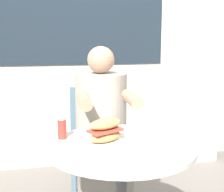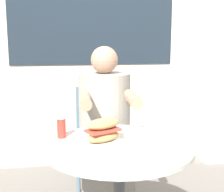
% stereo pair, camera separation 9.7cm
% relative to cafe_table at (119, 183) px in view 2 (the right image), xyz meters
% --- Properties ---
extents(storefront_wall, '(8.00, 0.09, 2.80)m').
position_rel_cafe_table_xyz_m(storefront_wall, '(0.00, 1.62, 0.87)').
color(storefront_wall, beige).
rests_on(storefront_wall, ground_plane).
extents(lattice_pillar, '(0.22, 0.22, 2.40)m').
position_rel_cafe_table_xyz_m(lattice_pillar, '(1.26, 1.45, 0.66)').
color(lattice_pillar, silver).
rests_on(lattice_pillar, ground_plane).
extents(cafe_table, '(0.71, 0.71, 0.73)m').
position_rel_cafe_table_xyz_m(cafe_table, '(0.00, 0.00, 0.00)').
color(cafe_table, beige).
rests_on(cafe_table, ground_plane).
extents(diner_chair, '(0.40, 0.40, 0.87)m').
position_rel_cafe_table_xyz_m(diner_chair, '(0.02, 0.88, -0.02)').
color(diner_chair, slate).
rests_on(diner_chair, ground_plane).
extents(seated_diner, '(0.36, 0.61, 1.19)m').
position_rel_cafe_table_xyz_m(seated_diner, '(0.01, 0.54, -0.02)').
color(seated_diner, gray).
rests_on(seated_diner, ground_plane).
extents(sandwich_on_plate, '(0.19, 0.19, 0.12)m').
position_rel_cafe_table_xyz_m(sandwich_on_plate, '(-0.07, 0.03, 0.25)').
color(sandwich_on_plate, white).
rests_on(sandwich_on_plate, cafe_table).
extents(drink_cup, '(0.07, 0.07, 0.09)m').
position_rel_cafe_table_xyz_m(drink_cup, '(0.27, -0.04, 0.24)').
color(drink_cup, silver).
rests_on(drink_cup, cafe_table).
extents(condiment_bottle, '(0.04, 0.04, 0.13)m').
position_rel_cafe_table_xyz_m(condiment_bottle, '(-0.27, 0.16, 0.26)').
color(condiment_bottle, red).
rests_on(condiment_bottle, cafe_table).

